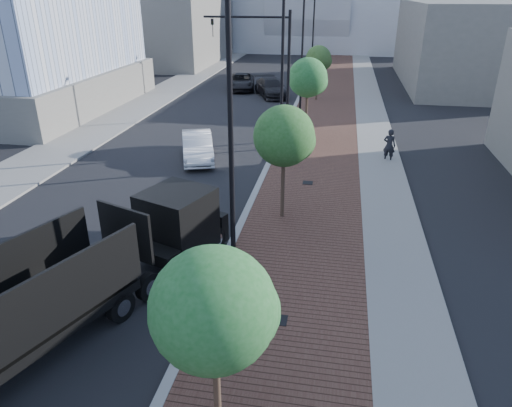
% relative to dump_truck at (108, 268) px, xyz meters
% --- Properties ---
extents(sidewalk, '(7.00, 140.00, 0.12)m').
position_rel_dump_truck_xyz_m(sidewalk, '(6.41, 31.88, -1.19)').
color(sidewalk, '#4C2D23').
rests_on(sidewalk, ground).
extents(concrete_strip, '(2.40, 140.00, 0.13)m').
position_rel_dump_truck_xyz_m(concrete_strip, '(9.11, 31.88, -1.18)').
color(concrete_strip, slate).
rests_on(concrete_strip, ground).
extents(curb, '(0.30, 140.00, 0.14)m').
position_rel_dump_truck_xyz_m(curb, '(2.91, 31.88, -1.18)').
color(curb, gray).
rests_on(curb, ground).
extents(west_sidewalk, '(4.00, 140.00, 0.12)m').
position_rel_dump_truck_xyz_m(west_sidewalk, '(-10.09, 31.88, -1.19)').
color(west_sidewalk, slate).
rests_on(west_sidewalk, ground).
extents(dump_truck, '(6.69, 13.19, 2.96)m').
position_rel_dump_truck_xyz_m(dump_truck, '(0.00, 0.00, 0.00)').
color(dump_truck, black).
rests_on(dump_truck, ground).
extents(white_sedan, '(3.10, 5.02, 1.56)m').
position_rel_dump_truck_xyz_m(white_sedan, '(-1.30, 13.74, -0.47)').
color(white_sedan, silver).
rests_on(white_sedan, ground).
extents(dark_car_mid, '(3.40, 5.80, 1.51)m').
position_rel_dump_truck_xyz_m(dark_car_mid, '(-3.13, 34.83, -0.49)').
color(dark_car_mid, black).
rests_on(dark_car_mid, ground).
extents(dark_car_far, '(4.20, 5.90, 1.59)m').
position_rel_dump_truck_xyz_m(dark_car_far, '(0.25, 32.16, -0.46)').
color(dark_car_far, black).
rests_on(dark_car_far, ground).
extents(pedestrian, '(0.80, 0.66, 1.90)m').
position_rel_dump_truck_xyz_m(pedestrian, '(9.55, 15.32, -0.30)').
color(pedestrian, black).
rests_on(pedestrian, ground).
extents(streetlight_1, '(1.44, 0.56, 9.21)m').
position_rel_dump_truck_xyz_m(streetlight_1, '(3.39, 1.88, 3.09)').
color(streetlight_1, black).
rests_on(streetlight_1, ground).
extents(streetlight_2, '(1.72, 0.56, 9.28)m').
position_rel_dump_truck_xyz_m(streetlight_2, '(3.51, 13.88, 3.57)').
color(streetlight_2, black).
rests_on(streetlight_2, ground).
extents(streetlight_3, '(1.44, 0.56, 9.21)m').
position_rel_dump_truck_xyz_m(streetlight_3, '(3.39, 25.88, 3.09)').
color(streetlight_3, black).
rests_on(streetlight_3, ground).
extents(streetlight_4, '(1.72, 0.56, 9.28)m').
position_rel_dump_truck_xyz_m(streetlight_4, '(3.51, 37.88, 3.57)').
color(streetlight_4, black).
rests_on(streetlight_4, ground).
extents(traffic_mast, '(5.09, 0.20, 8.00)m').
position_rel_dump_truck_xyz_m(traffic_mast, '(2.61, 16.88, 3.73)').
color(traffic_mast, black).
rests_on(traffic_mast, ground).
extents(tree_0, '(2.54, 2.51, 4.65)m').
position_rel_dump_truck_xyz_m(tree_0, '(4.55, -4.09, 2.14)').
color(tree_0, '#382619').
rests_on(tree_0, ground).
extents(tree_1, '(2.51, 2.48, 4.91)m').
position_rel_dump_truck_xyz_m(tree_1, '(4.55, 6.91, 2.41)').
color(tree_1, '#382619').
rests_on(tree_1, ground).
extents(tree_2, '(2.49, 2.46, 5.23)m').
position_rel_dump_truck_xyz_m(tree_2, '(4.55, 18.91, 2.73)').
color(tree_2, '#382619').
rests_on(tree_2, ground).
extents(tree_3, '(2.25, 2.18, 4.73)m').
position_rel_dump_truck_xyz_m(tree_3, '(4.55, 30.91, 2.38)').
color(tree_3, '#382619').
rests_on(tree_3, ground).
extents(tower_podium, '(19.00, 19.00, 3.00)m').
position_rel_dump_truck_xyz_m(tower_podium, '(-21.09, 23.88, 0.25)').
color(tower_podium, slate).
rests_on(tower_podium, ground).
extents(convention_center, '(50.00, 30.00, 50.00)m').
position_rel_dump_truck_xyz_m(convention_center, '(0.91, 76.88, 4.76)').
color(convention_center, '#B4B7BF').
rests_on(convention_center, ground).
extents(commercial_block_nw, '(14.00, 20.00, 10.00)m').
position_rel_dump_truck_xyz_m(commercial_block_nw, '(-17.09, 51.88, 3.75)').
color(commercial_block_nw, slate).
rests_on(commercial_block_nw, ground).
extents(commercial_block_ne, '(12.00, 22.00, 8.00)m').
position_rel_dump_truck_xyz_m(commercial_block_ne, '(18.91, 41.88, 2.75)').
color(commercial_block_ne, '#66635C').
rests_on(commercial_block_ne, ground).
extents(utility_cover_1, '(0.50, 0.50, 0.02)m').
position_rel_dump_truck_xyz_m(utility_cover_1, '(5.31, -0.12, -1.12)').
color(utility_cover_1, black).
rests_on(utility_cover_1, sidewalk).
extents(utility_cover_2, '(0.50, 0.50, 0.02)m').
position_rel_dump_truck_xyz_m(utility_cover_2, '(5.31, 10.88, -1.12)').
color(utility_cover_2, black).
rests_on(utility_cover_2, sidewalk).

